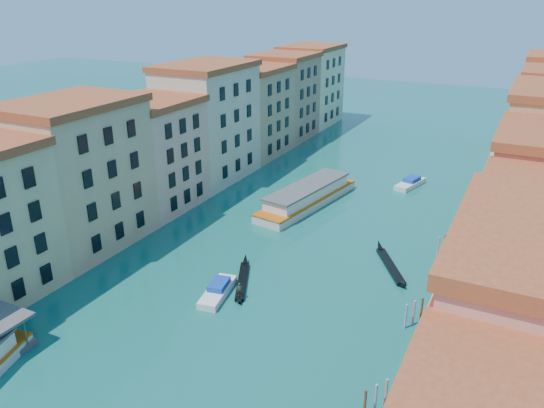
# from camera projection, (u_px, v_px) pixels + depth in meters

# --- Properties ---
(left_bank_palazzos) EXTENTS (12.80, 128.40, 21.00)m
(left_bank_palazzos) POSITION_uv_depth(u_px,v_px,m) (188.00, 134.00, 91.38)
(left_bank_palazzos) COLOR beige
(left_bank_palazzos) RESTS_ON ground
(quay) EXTENTS (4.00, 140.00, 1.00)m
(quay) POSITION_uv_depth(u_px,v_px,m) (473.00, 235.00, 75.19)
(quay) COLOR gray
(quay) RESTS_ON ground
(mooring_poles_right) EXTENTS (1.44, 54.24, 3.20)m
(mooring_poles_right) POSITION_uv_depth(u_px,v_px,m) (385.00, 379.00, 46.07)
(mooring_poles_right) COLOR #592F1E
(mooring_poles_right) RESTS_ON ground
(vaporetto_far) EXTENTS (9.02, 23.49, 3.41)m
(vaporetto_far) POSITION_uv_depth(u_px,v_px,m) (307.00, 196.00, 86.63)
(vaporetto_far) COLOR silver
(vaporetto_far) RESTS_ON ground
(gondola_fore) EXTENTS (5.57, 10.70, 2.27)m
(gondola_fore) POSITION_uv_depth(u_px,v_px,m) (242.00, 280.00, 63.76)
(gondola_fore) COLOR black
(gondola_fore) RESTS_ON ground
(gondola_far) EXTENTS (7.12, 10.71, 1.71)m
(gondola_far) POSITION_uv_depth(u_px,v_px,m) (390.00, 264.00, 67.41)
(gondola_far) COLOR black
(gondola_far) RESTS_ON ground
(motorboat_mid) EXTENTS (3.50, 7.40, 1.47)m
(motorboat_mid) POSITION_uv_depth(u_px,v_px,m) (218.00, 290.00, 61.18)
(motorboat_mid) COLOR silver
(motorboat_mid) RESTS_ON ground
(motorboat_far) EXTENTS (4.27, 7.99, 1.58)m
(motorboat_far) POSITION_uv_depth(u_px,v_px,m) (410.00, 183.00, 95.17)
(motorboat_far) COLOR silver
(motorboat_far) RESTS_ON ground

